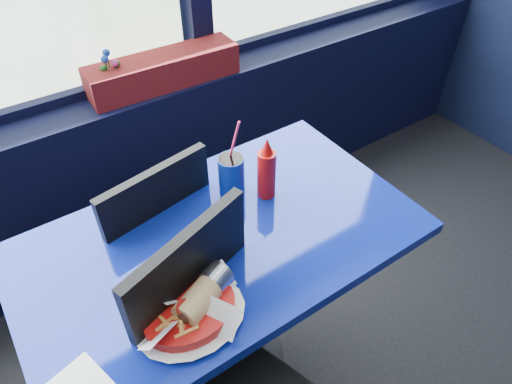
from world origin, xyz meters
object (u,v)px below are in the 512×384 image
at_px(chair_near_front, 207,365).
at_px(near_table, 223,273).
at_px(flower_vase, 115,84).
at_px(planter_box, 164,70).
at_px(ketchup_bottle, 266,171).
at_px(food_basket, 192,310).
at_px(soda_cup, 231,174).
at_px(chair_near_back, 159,233).

bearing_deg(chair_near_front, near_table, 31.95).
bearing_deg(flower_vase, planter_box, -2.13).
xyz_separation_m(chair_near_front, flower_vase, (0.23, 1.09, 0.31)).
xyz_separation_m(chair_near_front, ketchup_bottle, (0.42, 0.31, 0.29)).
bearing_deg(chair_near_front, planter_box, 49.67).
bearing_deg(near_table, chair_near_front, -129.84).
relative_size(chair_near_front, planter_box, 1.50).
xyz_separation_m(food_basket, ketchup_bottle, (0.43, 0.28, 0.06)).
distance_m(chair_near_front, ketchup_bottle, 0.60).
relative_size(near_table, ketchup_bottle, 5.35).
xyz_separation_m(planter_box, soda_cup, (-0.10, -0.69, -0.04)).
relative_size(chair_near_back, ketchup_bottle, 4.06).
relative_size(planter_box, soda_cup, 2.23).
bearing_deg(food_basket, planter_box, 68.76).
height_order(planter_box, flower_vase, flower_vase).
height_order(chair_near_back, ketchup_bottle, ketchup_bottle).
bearing_deg(chair_near_front, ketchup_bottle, 18.43).
xyz_separation_m(planter_box, flower_vase, (-0.21, 0.01, -0.00)).
distance_m(near_table, ketchup_bottle, 0.37).
xyz_separation_m(planter_box, food_basket, (-0.44, -1.05, -0.08)).
distance_m(food_basket, soda_cup, 0.49).
relative_size(chair_near_front, chair_near_back, 1.06).
height_order(planter_box, ketchup_bottle, ketchup_bottle).
distance_m(planter_box, soda_cup, 0.70).
distance_m(planter_box, ketchup_bottle, 0.77).
bearing_deg(soda_cup, food_basket, -134.00).
xyz_separation_m(chair_near_front, planter_box, (0.44, 1.08, 0.31)).
bearing_deg(soda_cup, ketchup_bottle, -42.61).
xyz_separation_m(flower_vase, ketchup_bottle, (0.20, -0.78, -0.01)).
height_order(flower_vase, food_basket, flower_vase).
distance_m(chair_near_front, soda_cup, 0.58).
bearing_deg(flower_vase, chair_near_back, -101.70).
relative_size(near_table, chair_near_front, 1.24).
distance_m(chair_near_back, soda_cup, 0.41).
bearing_deg(chair_near_front, chair_near_back, 60.01).
height_order(near_table, chair_near_back, chair_near_back).
bearing_deg(chair_near_back, chair_near_front, 68.47).
distance_m(near_table, soda_cup, 0.33).
xyz_separation_m(near_table, planter_box, (0.24, 0.84, 0.30)).
xyz_separation_m(flower_vase, soda_cup, (0.11, -0.70, -0.04)).
xyz_separation_m(ketchup_bottle, soda_cup, (-0.08, 0.08, -0.03)).
relative_size(near_table, planter_box, 1.86).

